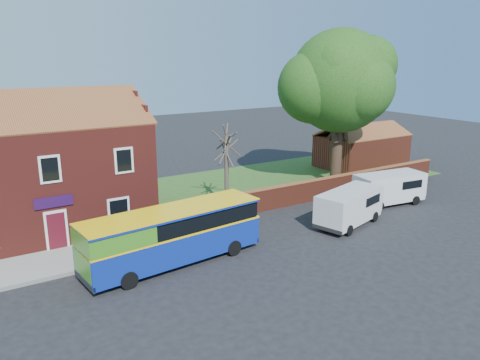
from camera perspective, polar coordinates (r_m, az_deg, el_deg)
ground at (r=23.74m, az=-0.33°, el=-11.08°), size 120.00×120.00×0.00m
pavement at (r=26.39m, az=-20.48°, el=-9.15°), size 18.00×3.50×0.12m
kerb at (r=24.82m, az=-19.62°, el=-10.62°), size 18.00×0.15×0.14m
grass_strip at (r=40.78m, az=5.65°, el=0.18°), size 26.00×12.00×0.04m
shop_building at (r=30.75m, az=-23.33°, el=0.57°), size 12.30×8.13×10.50m
boundary_wall at (r=36.18m, az=11.46°, el=-0.69°), size 22.00×0.38×1.60m
outbuilding at (r=46.35m, az=14.58°, el=3.59°), size 8.20×5.06×4.17m
bus at (r=24.06m, az=-8.78°, el=-6.60°), size 9.70×3.37×2.90m
van_near at (r=30.20m, az=13.18°, el=-3.08°), size 5.47×3.35×2.24m
van_far at (r=35.13m, az=17.76°, el=-0.84°), size 5.33×2.67×2.25m
large_tree at (r=38.49m, az=11.98°, el=11.35°), size 10.23×8.09×12.48m
bare_tree at (r=32.32m, az=-1.66°, el=1.50°), size 2.10×2.50×5.60m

